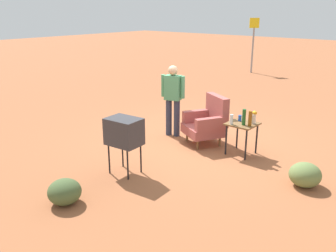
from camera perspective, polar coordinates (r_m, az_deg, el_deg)
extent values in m
plane|color=#A05B38|center=(8.30, 4.52, -2.26)|extent=(60.00, 60.00, 0.00)
cylinder|color=brown|center=(8.20, 3.00, -1.66)|extent=(0.05, 0.05, 0.22)
cylinder|color=brown|center=(7.75, 4.63, -2.88)|extent=(0.05, 0.05, 0.22)
cylinder|color=brown|center=(8.42, 6.29, -1.20)|extent=(0.05, 0.05, 0.22)
cylinder|color=brown|center=(7.99, 8.06, -2.36)|extent=(0.05, 0.05, 0.22)
cube|color=#9E4C47|center=(8.02, 5.54, -0.60)|extent=(1.03, 1.03, 0.20)
cube|color=#9E4C47|center=(8.04, 7.66, 2.51)|extent=(0.74, 0.50, 0.64)
cube|color=#9E4C47|center=(8.22, 4.58, 1.58)|extent=(0.45, 0.67, 0.26)
cube|color=#9E4C47|center=(7.68, 6.68, 0.33)|extent=(0.45, 0.67, 0.26)
cylinder|color=black|center=(7.49, 9.05, -2.14)|extent=(0.04, 0.04, 0.63)
cylinder|color=black|center=(7.29, 12.06, -2.89)|extent=(0.04, 0.04, 0.63)
cylinder|color=black|center=(7.86, 10.75, -1.26)|extent=(0.04, 0.04, 0.63)
cylinder|color=black|center=(7.66, 13.65, -1.96)|extent=(0.04, 0.04, 0.63)
cube|color=brown|center=(7.47, 11.53, 0.33)|extent=(0.56, 0.56, 0.03)
cylinder|color=black|center=(6.63, -4.26, -5.02)|extent=(0.03, 0.03, 0.55)
cylinder|color=black|center=(6.90, -7.10, -4.18)|extent=(0.03, 0.03, 0.55)
cylinder|color=black|center=(6.38, -6.31, -6.04)|extent=(0.03, 0.03, 0.55)
cylinder|color=black|center=(6.66, -9.17, -5.12)|extent=(0.03, 0.03, 0.55)
cube|color=#333338|center=(6.46, -6.89, -0.86)|extent=(0.64, 0.49, 0.48)
cube|color=#383D3F|center=(6.62, -5.59, -0.35)|extent=(0.42, 0.05, 0.34)
cylinder|color=#2D3347|center=(8.52, 0.13, 1.39)|extent=(0.14, 0.14, 0.86)
cylinder|color=#2D3347|center=(8.44, 1.38, 1.23)|extent=(0.14, 0.14, 0.86)
cube|color=#4C9366|center=(8.30, 0.77, 6.01)|extent=(0.41, 0.31, 0.56)
cylinder|color=#4C9366|center=(8.39, -0.75, 6.33)|extent=(0.09, 0.09, 0.50)
cylinder|color=#4C9366|center=(8.21, 2.32, 6.06)|extent=(0.09, 0.09, 0.50)
sphere|color=#DBAD84|center=(8.23, 0.78, 8.66)|extent=(0.22, 0.22, 0.22)
cylinder|color=gray|center=(17.42, 13.04, 11.38)|extent=(0.08, 0.08, 2.00)
cube|color=yellow|center=(17.33, 13.34, 15.39)|extent=(0.33, 0.33, 0.44)
cylinder|color=blue|center=(7.58, 11.15, 1.22)|extent=(0.07, 0.07, 0.12)
cylinder|color=silver|center=(7.32, 9.88, 1.02)|extent=(0.06, 0.06, 0.20)
cylinder|color=brown|center=(7.28, 12.69, 1.15)|extent=(0.07, 0.07, 0.30)
cylinder|color=#1E5623|center=(7.31, 11.77, 1.37)|extent=(0.07, 0.07, 0.32)
cylinder|color=silver|center=(7.45, 13.20, 1.02)|extent=(0.09, 0.09, 0.18)
sphere|color=yellow|center=(7.41, 13.28, 2.06)|extent=(0.07, 0.07, 0.07)
sphere|color=#E04C66|center=(7.44, 13.04, 2.13)|extent=(0.07, 0.07, 0.07)
sphere|color=orange|center=(7.38, 13.47, 1.99)|extent=(0.07, 0.07, 0.07)
ellipsoid|color=#475B33|center=(5.85, -15.84, -9.84)|extent=(0.51, 0.51, 0.39)
ellipsoid|color=olive|center=(6.56, 20.60, -7.13)|extent=(0.53, 0.53, 0.41)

